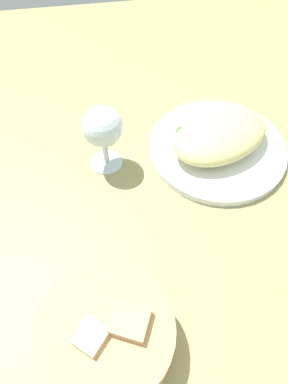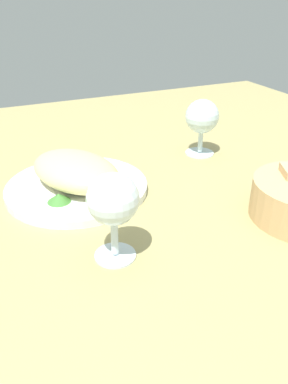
# 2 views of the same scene
# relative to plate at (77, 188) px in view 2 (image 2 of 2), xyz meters

# --- Properties ---
(ground_plane) EXTENTS (1.40, 1.40, 0.02)m
(ground_plane) POSITION_rel_plate_xyz_m (0.10, 0.12, -0.02)
(ground_plane) COLOR tan
(plate) EXTENTS (0.25, 0.25, 0.01)m
(plate) POSITION_rel_plate_xyz_m (0.00, 0.00, 0.00)
(plate) COLOR white
(plate) RESTS_ON ground_plane
(omelette) EXTENTS (0.21, 0.18, 0.05)m
(omelette) POSITION_rel_plate_xyz_m (0.00, 0.00, 0.03)
(omelette) COLOR #E3D385
(omelette) RESTS_ON plate
(lettuce_garnish) EXTENTS (0.04, 0.04, 0.01)m
(lettuce_garnish) POSITION_rel_plate_xyz_m (0.05, -0.04, 0.01)
(lettuce_garnish) COLOR #3F7C32
(lettuce_garnish) RESTS_ON plate
(wine_glass_near) EXTENTS (0.07, 0.07, 0.12)m
(wine_glass_near) POSITION_rel_plate_xyz_m (0.20, -0.00, 0.08)
(wine_glass_near) COLOR silver
(wine_glass_near) RESTS_ON ground_plane
(wine_glass_far) EXTENTS (0.07, 0.07, 0.12)m
(wine_glass_far) POSITION_rel_plate_xyz_m (-0.06, 0.29, 0.07)
(wine_glass_far) COLOR silver
(wine_glass_far) RESTS_ON ground_plane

